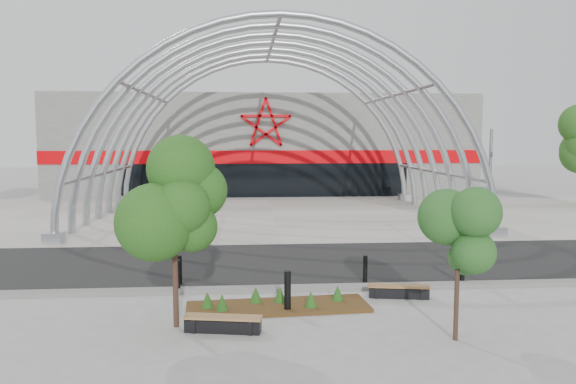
% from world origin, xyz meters
% --- Properties ---
extents(ground, '(140.00, 140.00, 0.00)m').
position_xyz_m(ground, '(0.00, 0.00, 0.00)').
color(ground, gray).
rests_on(ground, ground).
extents(road, '(140.00, 7.00, 0.02)m').
position_xyz_m(road, '(0.00, 3.50, 0.01)').
color(road, black).
rests_on(road, ground).
extents(forecourt, '(60.00, 17.00, 0.04)m').
position_xyz_m(forecourt, '(0.00, 15.50, 0.02)').
color(forecourt, '#A6A296').
rests_on(forecourt, ground).
extents(kerb, '(60.00, 0.50, 0.12)m').
position_xyz_m(kerb, '(0.00, -0.25, 0.06)').
color(kerb, slate).
rests_on(kerb, ground).
extents(arena_building, '(34.00, 15.24, 8.00)m').
position_xyz_m(arena_building, '(0.00, 33.45, 3.99)').
color(arena_building, slate).
rests_on(arena_building, ground).
extents(vault_canopy, '(20.80, 15.80, 20.36)m').
position_xyz_m(vault_canopy, '(0.00, 15.50, 0.02)').
color(vault_canopy, '#A2A6AC').
rests_on(vault_canopy, ground).
extents(planting_bed, '(5.07, 1.91, 0.53)m').
position_xyz_m(planting_bed, '(-0.81, -2.01, 0.13)').
color(planting_bed, '#3F2D0F').
rests_on(planting_bed, ground).
extents(signal_pole, '(0.25, 0.71, 5.03)m').
position_xyz_m(signal_pole, '(9.73, 8.20, 2.63)').
color(signal_pole, gray).
rests_on(signal_pole, ground).
extents(street_tree_0, '(1.88, 1.88, 4.30)m').
position_xyz_m(street_tree_0, '(-3.34, -3.31, 3.09)').
color(street_tree_0, black).
rests_on(street_tree_0, ground).
extents(street_tree_1, '(1.37, 1.37, 3.24)m').
position_xyz_m(street_tree_1, '(3.22, -4.73, 2.33)').
color(street_tree_1, black).
rests_on(street_tree_1, ground).
extents(bench_0, '(1.92, 0.74, 0.39)m').
position_xyz_m(bench_0, '(-2.17, -3.78, 0.19)').
color(bench_0, black).
rests_on(bench_0, ground).
extents(bench_1, '(1.81, 0.68, 0.37)m').
position_xyz_m(bench_1, '(2.84, -1.28, 0.18)').
color(bench_1, black).
rests_on(bench_1, ground).
extents(bollard_0, '(0.15, 0.15, 0.94)m').
position_xyz_m(bollard_0, '(-3.71, 0.67, 0.47)').
color(bollard_0, black).
rests_on(bollard_0, ground).
extents(bollard_1, '(0.16, 0.16, 0.98)m').
position_xyz_m(bollard_1, '(-3.67, -0.17, 0.49)').
color(bollard_1, black).
rests_on(bollard_1, ground).
extents(bollard_2, '(0.18, 0.18, 1.13)m').
position_xyz_m(bollard_2, '(-0.50, -2.39, 0.56)').
color(bollard_2, black).
rests_on(bollard_2, ground).
extents(bollard_3, '(0.14, 0.14, 0.88)m').
position_xyz_m(bollard_3, '(2.22, 0.45, 0.44)').
color(bollard_3, black).
rests_on(bollard_3, ground).
extents(bollard_4, '(0.15, 0.15, 0.96)m').
position_xyz_m(bollard_4, '(5.27, 0.06, 0.48)').
color(bollard_4, black).
rests_on(bollard_4, ground).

